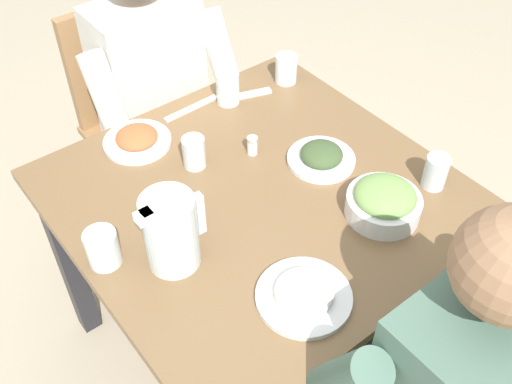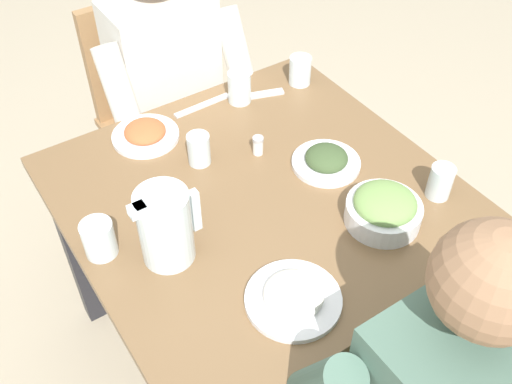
% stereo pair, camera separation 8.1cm
% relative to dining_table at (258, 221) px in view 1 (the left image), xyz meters
% --- Properties ---
extents(ground_plane, '(8.00, 8.00, 0.00)m').
position_rel_dining_table_xyz_m(ground_plane, '(0.00, 0.00, -0.60)').
color(ground_plane, tan).
extents(dining_table, '(0.93, 0.93, 0.71)m').
position_rel_dining_table_xyz_m(dining_table, '(0.00, 0.00, 0.00)').
color(dining_table, brown).
rests_on(dining_table, ground_plane).
extents(chair_far, '(0.40, 0.40, 0.86)m').
position_rel_dining_table_xyz_m(chair_far, '(0.06, 0.75, -0.11)').
color(chair_far, '#997047').
rests_on(chair_far, ground_plane).
extents(diner_near, '(0.48, 0.53, 1.16)m').
position_rel_dining_table_xyz_m(diner_near, '(-0.02, -0.55, 0.04)').
color(diner_near, '#4C6B5B').
rests_on(diner_near, ground_plane).
extents(diner_far, '(0.48, 0.53, 1.16)m').
position_rel_dining_table_xyz_m(diner_far, '(0.06, 0.55, 0.04)').
color(diner_far, silver).
rests_on(diner_far, ground_plane).
extents(water_pitcher, '(0.16, 0.12, 0.19)m').
position_rel_dining_table_xyz_m(water_pitcher, '(-0.29, -0.06, 0.21)').
color(water_pitcher, silver).
rests_on(water_pitcher, dining_table).
extents(salad_bowl, '(0.18, 0.18, 0.09)m').
position_rel_dining_table_xyz_m(salad_bowl, '(0.19, -0.25, 0.15)').
color(salad_bowl, white).
rests_on(salad_bowl, dining_table).
extents(plate_yoghurt, '(0.21, 0.21, 0.05)m').
position_rel_dining_table_xyz_m(plate_yoghurt, '(-0.13, -0.32, 0.13)').
color(plate_yoghurt, white).
rests_on(plate_yoghurt, dining_table).
extents(plate_rice_curry, '(0.19, 0.19, 0.04)m').
position_rel_dining_table_xyz_m(plate_rice_curry, '(-0.15, 0.36, 0.13)').
color(plate_rice_curry, white).
rests_on(plate_rice_curry, dining_table).
extents(plate_dolmas, '(0.18, 0.18, 0.05)m').
position_rel_dining_table_xyz_m(plate_dolmas, '(0.20, -0.01, 0.13)').
color(plate_dolmas, white).
rests_on(plate_dolmas, dining_table).
extents(water_glass_far_right, '(0.07, 0.07, 0.10)m').
position_rel_dining_table_xyz_m(water_glass_far_right, '(0.17, 0.36, 0.16)').
color(water_glass_far_right, silver).
rests_on(water_glass_far_right, dining_table).
extents(water_glass_near_left, '(0.07, 0.07, 0.09)m').
position_rel_dining_table_xyz_m(water_glass_near_left, '(-0.41, 0.04, 0.16)').
color(water_glass_near_left, silver).
rests_on(water_glass_near_left, dining_table).
extents(water_glass_far_left, '(0.07, 0.07, 0.09)m').
position_rel_dining_table_xyz_m(water_glass_far_left, '(0.38, 0.34, 0.16)').
color(water_glass_far_left, silver).
rests_on(water_glass_far_left, dining_table).
extents(water_glass_near_right, '(0.06, 0.06, 0.09)m').
position_rel_dining_table_xyz_m(water_glass_near_right, '(0.37, -0.25, 0.16)').
color(water_glass_near_right, silver).
rests_on(water_glass_near_right, dining_table).
extents(water_glass_by_pitcher, '(0.06, 0.06, 0.09)m').
position_rel_dining_table_xyz_m(water_glass_by_pitcher, '(-0.07, 0.19, 0.16)').
color(water_glass_by_pitcher, silver).
rests_on(water_glass_by_pitcher, dining_table).
extents(salt_shaker, '(0.03, 0.03, 0.05)m').
position_rel_dining_table_xyz_m(salt_shaker, '(0.08, 0.13, 0.14)').
color(salt_shaker, white).
rests_on(salt_shaker, dining_table).
extents(fork_near, '(0.17, 0.08, 0.01)m').
position_rel_dining_table_xyz_m(fork_near, '(0.22, 0.35, 0.11)').
color(fork_near, silver).
rests_on(fork_near, dining_table).
extents(knife_near, '(0.19, 0.02, 0.01)m').
position_rel_dining_table_xyz_m(knife_near, '(0.06, 0.40, 0.11)').
color(knife_near, silver).
rests_on(knife_near, dining_table).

